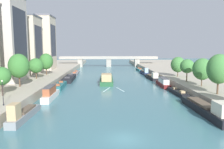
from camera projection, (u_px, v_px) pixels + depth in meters
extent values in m
plane|color=#42757F|center=(124.00, 139.00, 26.10)|extent=(400.00, 400.00, 0.00)
cube|color=#B2A893|center=(18.00, 75.00, 79.36)|extent=(36.00, 170.00, 1.96)
cube|color=#B2A893|center=(202.00, 74.00, 81.70)|extent=(36.00, 170.00, 1.96)
cube|color=#235633|center=(107.00, 79.00, 71.74)|extent=(4.15, 21.14, 1.13)
cube|color=#235633|center=(107.00, 75.00, 82.54)|extent=(3.74, 1.28, 0.93)
cube|color=#235633|center=(107.00, 78.00, 71.67)|extent=(4.23, 21.14, 0.06)
cube|color=tan|center=(107.00, 77.00, 64.41)|extent=(2.99, 4.25, 2.14)
cube|color=black|center=(107.00, 75.00, 66.48)|extent=(2.35, 0.06, 0.60)
cube|color=brown|center=(107.00, 76.00, 73.73)|extent=(3.18, 11.00, 0.36)
cylinder|color=#232328|center=(108.00, 79.00, 65.33)|extent=(0.07, 0.07, 1.10)
cube|color=silver|center=(120.00, 89.00, 57.18)|extent=(1.94, 5.88, 0.03)
cube|color=silver|center=(107.00, 89.00, 57.10)|extent=(2.06, 5.85, 0.03)
cube|color=gray|center=(24.00, 116.00, 33.37)|extent=(1.99, 9.63, 1.04)
cube|color=gray|center=(36.00, 106.00, 38.46)|extent=(1.63, 1.27, 0.88)
cube|color=gray|center=(24.00, 112.00, 33.30)|extent=(2.02, 9.63, 0.06)
cube|color=tan|center=(14.00, 112.00, 29.93)|extent=(1.32, 1.96, 2.22)
cube|color=black|center=(17.00, 107.00, 30.85)|extent=(1.00, 0.06, 0.62)
cube|color=brown|center=(26.00, 109.00, 34.23)|extent=(1.47, 5.02, 0.36)
cylinder|color=#232328|center=(17.00, 115.00, 30.38)|extent=(0.07, 0.07, 1.10)
cube|color=silver|center=(50.00, 96.00, 46.53)|extent=(1.76, 9.31, 1.19)
cube|color=silver|center=(56.00, 91.00, 51.48)|extent=(1.67, 1.25, 0.96)
cube|color=silver|center=(50.00, 93.00, 46.46)|extent=(1.80, 9.31, 0.06)
cube|color=#9E5133|center=(50.00, 90.00, 45.89)|extent=(1.44, 5.96, 1.58)
cube|color=#4C4C51|center=(50.00, 86.00, 45.79)|extent=(1.55, 6.14, 0.08)
cylinder|color=#232328|center=(48.00, 94.00, 43.62)|extent=(0.07, 0.07, 1.10)
cube|color=#23666B|center=(60.00, 86.00, 59.12)|extent=(2.57, 10.49, 1.15)
cube|color=#23666B|center=(63.00, 82.00, 64.61)|extent=(2.20, 1.30, 0.94)
cube|color=#23666B|center=(60.00, 84.00, 59.04)|extent=(2.62, 10.49, 0.06)
cube|color=#9E5133|center=(61.00, 82.00, 61.28)|extent=(1.17, 0.93, 0.40)
cube|color=#9E5133|center=(58.00, 85.00, 56.11)|extent=(1.29, 1.13, 0.48)
cylinder|color=#232328|center=(59.00, 84.00, 55.89)|extent=(0.07, 0.07, 1.10)
cube|color=black|center=(69.00, 78.00, 73.63)|extent=(3.47, 15.44, 1.23)
cube|color=black|center=(72.00, 75.00, 81.58)|extent=(2.98, 1.32, 0.98)
cube|color=black|center=(69.00, 77.00, 73.55)|extent=(3.53, 15.44, 0.06)
cube|color=#38383D|center=(71.00, 75.00, 76.87)|extent=(1.58, 0.94, 0.40)
cube|color=#38383D|center=(67.00, 78.00, 69.25)|extent=(1.74, 1.14, 0.48)
cylinder|color=#232328|center=(69.00, 77.00, 68.94)|extent=(0.07, 0.07, 1.10)
cube|color=gray|center=(75.00, 73.00, 89.40)|extent=(2.71, 12.87, 0.94)
cube|color=gray|center=(77.00, 71.00, 96.07)|extent=(2.24, 1.27, 0.83)
cube|color=gray|center=(75.00, 72.00, 89.33)|extent=(2.75, 12.87, 0.06)
cube|color=#9E5133|center=(76.00, 71.00, 92.09)|extent=(1.19, 0.93, 0.40)
cube|color=#9E5133|center=(74.00, 73.00, 85.75)|extent=(1.31, 1.14, 0.48)
cylinder|color=#232328|center=(75.00, 72.00, 85.48)|extent=(0.07, 0.07, 1.10)
cube|color=black|center=(205.00, 110.00, 36.15)|extent=(2.70, 14.92, 1.24)
cube|color=black|center=(187.00, 98.00, 43.86)|extent=(2.43, 1.28, 0.99)
cube|color=black|center=(205.00, 106.00, 36.07)|extent=(2.75, 14.92, 0.06)
cube|color=beige|center=(223.00, 109.00, 30.92)|extent=(1.94, 3.00, 1.94)
cube|color=black|center=(217.00, 104.00, 32.37)|extent=(1.53, 0.05, 0.54)
cube|color=brown|center=(201.00, 103.00, 37.52)|extent=(2.07, 7.77, 0.36)
cylinder|color=#232328|center=(223.00, 111.00, 31.58)|extent=(0.07, 0.07, 1.10)
cube|color=black|center=(178.00, 93.00, 50.92)|extent=(2.05, 9.41, 0.91)
cube|color=black|center=(171.00, 88.00, 55.88)|extent=(1.70, 1.25, 0.82)
cube|color=black|center=(178.00, 91.00, 50.86)|extent=(2.08, 9.41, 0.06)
cube|color=tan|center=(175.00, 88.00, 52.87)|extent=(0.90, 0.93, 0.40)
cube|color=tan|center=(182.00, 92.00, 48.23)|extent=(1.00, 1.13, 0.48)
cylinder|color=#232328|center=(184.00, 91.00, 48.02)|extent=(0.07, 0.07, 1.10)
cube|color=maroon|center=(163.00, 85.00, 61.88)|extent=(2.15, 9.78, 0.98)
cube|color=maroon|center=(159.00, 81.00, 67.05)|extent=(1.89, 1.25, 0.85)
cube|color=maroon|center=(163.00, 83.00, 61.82)|extent=(2.19, 9.78, 0.06)
cube|color=white|center=(164.00, 81.00, 61.24)|extent=(1.73, 6.27, 1.43)
cube|color=#4C4C51|center=(164.00, 78.00, 61.15)|extent=(1.85, 6.46, 0.08)
cylinder|color=#232328|center=(167.00, 83.00, 58.85)|extent=(0.07, 0.07, 1.10)
cube|color=black|center=(152.00, 78.00, 76.71)|extent=(2.68, 12.67, 0.90)
cube|color=black|center=(148.00, 75.00, 83.29)|extent=(2.25, 1.26, 0.81)
cube|color=black|center=(152.00, 76.00, 76.65)|extent=(2.72, 12.67, 0.06)
cube|color=beige|center=(155.00, 75.00, 72.29)|extent=(1.82, 2.57, 1.77)
cube|color=black|center=(154.00, 74.00, 73.52)|extent=(1.40, 0.07, 0.49)
cube|color=brown|center=(151.00, 75.00, 77.87)|extent=(2.00, 6.61, 0.36)
cylinder|color=#232328|center=(156.00, 76.00, 72.85)|extent=(0.07, 0.07, 1.10)
cube|color=#1E284C|center=(144.00, 73.00, 90.22)|extent=(2.13, 10.43, 1.03)
cube|color=#1E284C|center=(141.00, 71.00, 95.69)|extent=(1.74, 1.28, 0.88)
cube|color=#1E284C|center=(144.00, 72.00, 90.15)|extent=(2.16, 10.43, 0.06)
cube|color=#9EBCD6|center=(146.00, 70.00, 86.53)|extent=(1.41, 2.12, 1.89)
cube|color=black|center=(146.00, 69.00, 87.54)|extent=(1.07, 0.07, 0.53)
cube|color=brown|center=(144.00, 71.00, 91.15)|extent=(1.57, 5.44, 0.36)
cylinder|color=#232328|center=(146.00, 71.00, 87.01)|extent=(0.07, 0.07, 1.10)
cube|color=#23666B|center=(139.00, 70.00, 103.97)|extent=(2.16, 9.12, 0.92)
cube|color=#23666B|center=(138.00, 69.00, 108.80)|extent=(1.83, 1.26, 0.82)
cube|color=#23666B|center=(139.00, 69.00, 103.91)|extent=(2.20, 9.12, 0.06)
cube|color=#9E5133|center=(139.00, 68.00, 105.86)|extent=(0.97, 0.93, 0.40)
cube|color=#9E5133|center=(140.00, 69.00, 101.37)|extent=(1.07, 1.13, 0.48)
cylinder|color=#232328|center=(141.00, 68.00, 101.17)|extent=(0.07, 0.07, 1.10)
cylinder|color=brown|center=(2.00, 88.00, 40.95)|extent=(0.28, 0.28, 2.85)
ellipsoid|color=#387533|center=(1.00, 76.00, 40.66)|extent=(3.51, 3.51, 3.51)
cylinder|color=brown|center=(20.00, 80.00, 50.25)|extent=(0.34, 0.34, 3.40)
ellipsoid|color=#387533|center=(19.00, 66.00, 49.85)|extent=(4.74, 4.74, 5.65)
cylinder|color=brown|center=(36.00, 74.00, 63.53)|extent=(0.29, 0.29, 2.71)
ellipsoid|color=#387533|center=(36.00, 66.00, 63.21)|extent=(4.26, 4.26, 4.38)
cylinder|color=brown|center=(46.00, 70.00, 72.84)|extent=(0.31, 0.31, 3.05)
ellipsoid|color=#387533|center=(46.00, 61.00, 72.46)|extent=(4.60, 4.60, 5.45)
cylinder|color=brown|center=(218.00, 86.00, 42.17)|extent=(0.36, 0.36, 3.41)
ellipsoid|color=#427F3D|center=(219.00, 69.00, 41.76)|extent=(4.56, 4.56, 5.88)
cylinder|color=brown|center=(202.00, 81.00, 51.07)|extent=(0.25, 0.25, 2.68)
ellipsoid|color=#427F3D|center=(202.00, 69.00, 50.73)|extent=(4.55, 4.55, 5.18)
cylinder|color=brown|center=(187.00, 76.00, 58.21)|extent=(0.29, 0.29, 3.15)
ellipsoid|color=#427F3D|center=(187.00, 66.00, 57.88)|extent=(3.77, 3.77, 3.80)
cylinder|color=brown|center=(178.00, 73.00, 68.21)|extent=(0.25, 0.25, 2.51)
ellipsoid|color=#427F3D|center=(178.00, 65.00, 67.88)|extent=(4.52, 4.52, 4.91)
cylinder|color=black|center=(3.00, 94.00, 33.86)|extent=(0.11, 0.11, 3.81)
sphere|color=#EAE5C6|center=(2.00, 81.00, 33.61)|extent=(0.28, 0.28, 0.28)
cylinder|color=black|center=(4.00, 105.00, 34.08)|extent=(0.22, 0.22, 0.20)
cube|color=#232833|center=(21.00, 35.00, 57.52)|extent=(0.04, 8.82, 13.76)
cube|color=beige|center=(22.00, 46.00, 75.18)|extent=(11.99, 10.11, 19.75)
cube|color=#4C515B|center=(20.00, 16.00, 73.93)|extent=(12.35, 10.41, 0.50)
cube|color=#232833|center=(39.00, 43.00, 75.26)|extent=(0.04, 8.08, 11.85)
cube|color=beige|center=(36.00, 43.00, 91.32)|extent=(14.55, 10.63, 22.14)
cube|color=slate|center=(35.00, 16.00, 89.92)|extent=(14.99, 10.95, 0.50)
cube|color=#232833|center=(53.00, 41.00, 91.43)|extent=(0.04, 8.51, 13.28)
cube|color=#9E998E|center=(109.00, 58.00, 125.85)|extent=(57.46, 4.40, 0.60)
cube|color=#9E998E|center=(109.00, 57.00, 123.78)|extent=(57.46, 0.30, 0.90)
cube|color=#9E998E|center=(109.00, 57.00, 127.74)|extent=(57.46, 0.30, 0.90)
cube|color=#9E998E|center=(80.00, 63.00, 125.61)|extent=(2.80, 3.60, 4.62)
cube|color=#9E998E|center=(109.00, 63.00, 126.18)|extent=(2.80, 3.60, 4.62)
cube|color=#9E998E|center=(137.00, 63.00, 126.74)|extent=(2.80, 3.60, 4.62)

